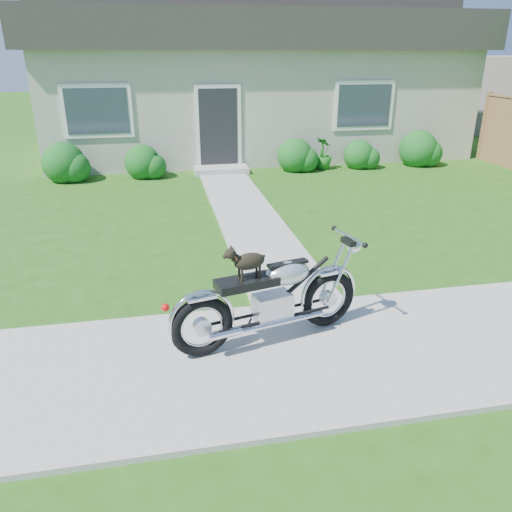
{
  "coord_description": "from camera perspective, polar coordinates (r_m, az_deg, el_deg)",
  "views": [
    {
      "loc": [
        -3.13,
        -4.3,
        2.97
      ],
      "look_at": [
        -2.08,
        1.0,
        0.75
      ],
      "focal_mm": 35.0,
      "sensor_mm": 36.0,
      "label": 1
    }
  ],
  "objects": [
    {
      "name": "ground",
      "position": [
        6.09,
        21.76,
        -8.63
      ],
      "size": [
        80.0,
        80.0,
        0.0
      ],
      "primitive_type": "plane",
      "color": "#235114",
      "rests_on": "ground"
    },
    {
      "name": "potted_plant_left",
      "position": [
        13.12,
        -11.37,
        10.3
      ],
      "size": [
        0.77,
        0.78,
        0.65
      ],
      "primitive_type": "imported",
      "rotation": [
        0.0,
        0.0,
        5.46
      ],
      "color": "#214E14",
      "rests_on": "ground"
    },
    {
      "name": "house",
      "position": [
        16.61,
        -0.37,
        19.56
      ],
      "size": [
        12.6,
        7.03,
        4.5
      ],
      "color": "#B8B2A6",
      "rests_on": "ground"
    },
    {
      "name": "potted_plant_right",
      "position": [
        13.81,
        7.68,
        11.57
      ],
      "size": [
        0.63,
        0.63,
        0.86
      ],
      "primitive_type": "imported",
      "rotation": [
        0.0,
        0.0,
        1.94
      ],
      "color": "#1F681C",
      "rests_on": "ground"
    },
    {
      "name": "shrub_row",
      "position": [
        13.31,
        0.33,
        11.27
      ],
      "size": [
        10.43,
        1.04,
        1.04
      ],
      "color": "#17571B",
      "rests_on": "ground"
    },
    {
      "name": "walkway",
      "position": [
        9.89,
        -1.23,
        4.97
      ],
      "size": [
        1.2,
        8.0,
        0.03
      ],
      "primitive_type": "cube",
      "color": "#9E9B93",
      "rests_on": "ground"
    },
    {
      "name": "motorcycle_with_dog",
      "position": [
        5.33,
        1.89,
        -4.74
      ],
      "size": [
        2.19,
        0.81,
        1.14
      ],
      "rotation": [
        0.0,
        0.0,
        0.23
      ],
      "color": "black",
      "rests_on": "sidewalk"
    },
    {
      "name": "sidewalk",
      "position": [
        6.08,
        21.78,
        -8.46
      ],
      "size": [
        24.0,
        2.2,
        0.04
      ],
      "primitive_type": "cube",
      "color": "#9E9B93",
      "rests_on": "ground"
    }
  ]
}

